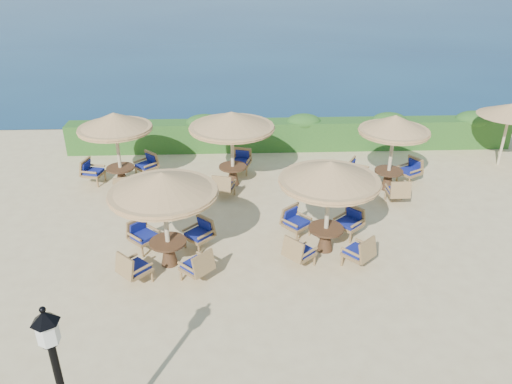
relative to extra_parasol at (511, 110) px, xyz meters
name	(u,v)px	position (x,y,z in m)	size (l,w,h in m)	color
ground	(317,241)	(-7.80, -5.20, -2.17)	(120.00, 120.00, 0.00)	#D8C289
hedge	(291,135)	(-7.80, 2.00, -1.57)	(18.00, 0.90, 1.20)	#214F19
extra_parasol	(511,110)	(0.00, 0.00, 0.00)	(2.30, 2.30, 2.41)	beige
cafe_set_0	(164,203)	(-11.86, -6.16, -0.36)	(2.74, 2.74, 2.65)	beige
cafe_set_1	(329,192)	(-7.65, -5.65, -0.38)	(2.68, 2.68, 2.65)	beige
cafe_set_2	(116,136)	(-14.05, -1.28, -0.34)	(2.68, 2.69, 2.65)	beige
cafe_set_3	(232,130)	(-10.18, -1.34, -0.14)	(2.90, 2.90, 2.65)	beige
cafe_set_4	(393,140)	(-4.87, -1.94, -0.39)	(2.77, 2.57, 2.65)	beige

